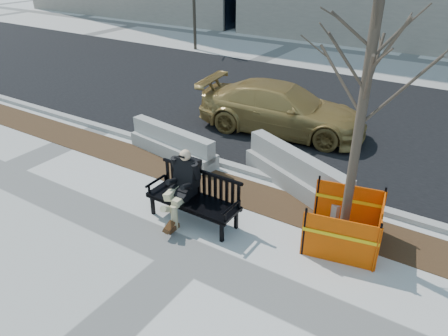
{
  "coord_description": "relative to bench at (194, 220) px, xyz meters",
  "views": [
    {
      "loc": [
        4.14,
        -5.17,
        5.42
      ],
      "look_at": [
        -0.22,
        1.61,
        1.14
      ],
      "focal_mm": 34.62,
      "sensor_mm": 36.0,
      "label": 1
    }
  ],
  "objects": [
    {
      "name": "asphalt_street",
      "position": [
        0.62,
        7.79,
        0.0
      ],
      "size": [
        60.0,
        10.4,
        0.01
      ],
      "primitive_type": "cube",
      "color": "black",
      "rests_on": "ground"
    },
    {
      "name": "jersey_barrier_right",
      "position": [
        1.27,
        2.5,
        0.0
      ],
      "size": [
        3.29,
        1.98,
        0.95
      ],
      "primitive_type": null,
      "rotation": [
        0.0,
        0.0,
        -0.43
      ],
      "color": "gray",
      "rests_on": "ground"
    },
    {
      "name": "far_tree_left",
      "position": [
        -9.81,
        13.51,
        0.0
      ],
      "size": [
        1.93,
        1.93,
        4.95
      ],
      "primitive_type": null,
      "rotation": [
        0.0,
        0.0,
        0.06
      ],
      "color": "#403529",
      "rests_on": "ground"
    },
    {
      "name": "curb",
      "position": [
        0.62,
        2.54,
        0.06
      ],
      "size": [
        60.0,
        0.25,
        0.12
      ],
      "primitive_type": "cube",
      "color": "#9E9B93",
      "rests_on": "ground"
    },
    {
      "name": "tree_fence",
      "position": [
        2.96,
        1.0,
        0.0
      ],
      "size": [
        2.49,
        2.49,
        5.29
      ],
      "primitive_type": null,
      "rotation": [
        0.0,
        0.0,
        0.2
      ],
      "color": "#FF4C00",
      "rests_on": "ground"
    },
    {
      "name": "mulch_strip",
      "position": [
        0.62,
        1.59,
        0.0
      ],
      "size": [
        40.0,
        1.2,
        0.02
      ],
      "primitive_type": "cube",
      "color": "#47301C",
      "rests_on": "ground"
    },
    {
      "name": "sedan",
      "position": [
        -0.62,
        5.52,
        0.0
      ],
      "size": [
        5.46,
        2.8,
        1.52
      ],
      "primitive_type": "imported",
      "rotation": [
        0.0,
        0.0,
        1.7
      ],
      "color": "#A17F3E",
      "rests_on": "ground"
    },
    {
      "name": "seated_man",
      "position": [
        -0.29,
        0.06,
        0.0
      ],
      "size": [
        0.67,
        1.11,
        1.55
      ],
      "primitive_type": null,
      "rotation": [
        0.0,
        0.0,
        -0.01
      ],
      "color": "black",
      "rests_on": "ground"
    },
    {
      "name": "ground",
      "position": [
        0.62,
        -1.01,
        0.0
      ],
      "size": [
        120.0,
        120.0,
        0.0
      ],
      "primitive_type": "plane",
      "color": "beige",
      "rests_on": "ground"
    },
    {
      "name": "jersey_barrier_left",
      "position": [
        -2.37,
        2.26,
        0.0
      ],
      "size": [
        3.02,
        1.02,
        0.85
      ],
      "primitive_type": null,
      "rotation": [
        0.0,
        0.0,
        -0.15
      ],
      "color": "#A29F97",
      "rests_on": "ground"
    },
    {
      "name": "bench",
      "position": [
        0.0,
        0.0,
        0.0
      ],
      "size": [
        2.11,
        0.77,
        1.12
      ],
      "primitive_type": null,
      "rotation": [
        0.0,
        0.0,
        -0.01
      ],
      "color": "black",
      "rests_on": "ground"
    }
  ]
}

